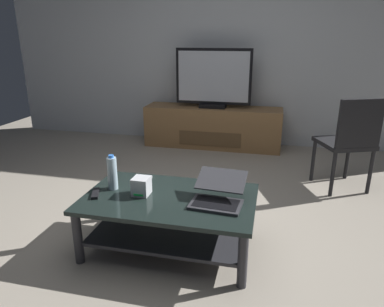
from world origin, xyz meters
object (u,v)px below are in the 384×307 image
Objects in this scene: coffee_table at (170,212)px; media_cabinet at (213,127)px; tv_remote at (96,193)px; television at (213,80)px; water_bottle_near at (112,173)px; laptop at (218,194)px; router_box at (141,186)px; cell_phone at (235,188)px; dining_chair at (350,139)px; soundbar_remote at (146,180)px.

coffee_table is 0.65× the size of media_cabinet.
media_cabinet is at bearing 59.34° from tv_remote.
television reaches higher than media_cabinet.
water_bottle_near is 0.18m from tv_remote.
coffee_table is 7.29× the size of tv_remote.
television is 2.52× the size of laptop.
router_box is 0.48× the size of water_bottle_near.
tv_remote is at bearing -174.09° from laptop.
cell_phone is (0.42, 0.23, 0.12)m from coffee_table.
dining_chair is 5.71× the size of tv_remote.
coffee_table is at bearing 179.99° from laptop.
television is 6.99× the size of cell_phone.
soundbar_remote is at bearing -93.18° from media_cabinet.
cell_phone is 0.88× the size of soundbar_remote.
water_bottle_near reaches higher than router_box.
laptop is at bearing -0.01° from coffee_table.
coffee_table is at bearing -12.39° from tv_remote.
coffee_table is at bearing -128.02° from cell_phone.
media_cabinet reaches higher than soundbar_remote.
water_bottle_near is (-0.23, 0.04, 0.06)m from router_box.
soundbar_remote is at bearing 103.49° from router_box.
media_cabinet is 1.84× the size of television.
television is at bearing 82.78° from water_bottle_near.
cell_phone is at bearing 5.79° from soundbar_remote.
tv_remote and soundbar_remote have the same top height.
tv_remote is (-0.92, -0.32, 0.01)m from cell_phone.
tv_remote is (-0.08, -0.12, -0.11)m from water_bottle_near.
dining_chair is 2.35× the size of laptop.
media_cabinet is 0.63m from television.
router_box is (-0.53, -0.01, 0.01)m from laptop.
media_cabinet is at bearing 90.71° from soundbar_remote.
television is at bearing 143.18° from dining_chair.
dining_chair is 2.34m from tv_remote.
laptop is 2.43× the size of soundbar_remote.
cell_phone is at bearing -76.07° from television.
router_box reaches higher than cell_phone.
router_box is (-0.07, -2.46, 0.19)m from media_cabinet.
cell_phone is 0.67m from soundbar_remote.
dining_chair is at bearing 51.98° from laptop.
media_cabinet is 11.26× the size of soundbar_remote.
media_cabinet is 7.07× the size of water_bottle_near.
laptop is at bearing -86.99° from cell_phone.
coffee_table is at bearing -36.44° from soundbar_remote.
soundbar_remote is (-0.67, -0.02, 0.01)m from cell_phone.
cell_phone is (0.85, 0.20, -0.12)m from water_bottle_near.
laptop is 0.77m from water_bottle_near.
laptop is (0.46, -2.43, -0.45)m from television.
media_cabinet is 1.97× the size of dining_chair.
tv_remote is at bearing -138.03° from cell_phone.
cell_phone is (0.55, -2.22, 0.13)m from media_cabinet.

